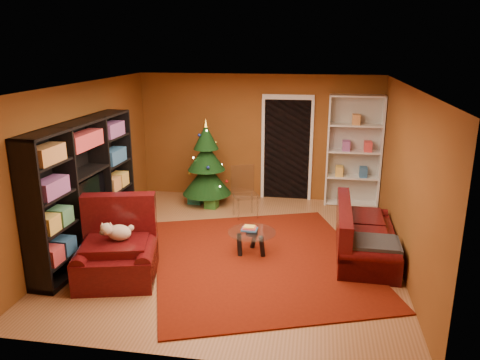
% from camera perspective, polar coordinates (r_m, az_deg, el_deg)
% --- Properties ---
extents(floor, '(5.00, 5.50, 0.05)m').
position_cam_1_polar(floor, '(7.62, -0.50, -8.63)').
color(floor, brown).
rests_on(floor, ground).
extents(ceiling, '(5.00, 5.50, 0.05)m').
position_cam_1_polar(ceiling, '(6.93, -0.55, 11.66)').
color(ceiling, silver).
rests_on(ceiling, wall_back).
extents(wall_back, '(5.00, 0.05, 2.60)m').
position_cam_1_polar(wall_back, '(9.83, 2.28, 5.24)').
color(wall_back, brown).
rests_on(wall_back, ground).
extents(wall_left, '(0.05, 5.50, 2.60)m').
position_cam_1_polar(wall_left, '(7.98, -18.69, 1.76)').
color(wall_left, brown).
rests_on(wall_left, ground).
extents(wall_right, '(0.05, 5.50, 2.60)m').
position_cam_1_polar(wall_right, '(7.18, 19.73, 0.10)').
color(wall_right, brown).
rests_on(wall_right, ground).
extents(doorway, '(1.06, 0.60, 2.16)m').
position_cam_1_polar(doorway, '(9.79, 5.72, 3.62)').
color(doorway, black).
rests_on(doorway, floor).
extents(rug, '(4.14, 4.46, 0.02)m').
position_cam_1_polar(rug, '(7.26, 2.44, -9.65)').
color(rug, '#611507').
rests_on(rug, floor).
extents(media_unit, '(0.50, 2.73, 2.08)m').
position_cam_1_polar(media_unit, '(7.54, -18.45, -1.09)').
color(media_unit, black).
rests_on(media_unit, floor).
extents(christmas_tree, '(1.20, 1.20, 1.77)m').
position_cam_1_polar(christmas_tree, '(9.48, -4.11, 2.06)').
color(christmas_tree, black).
rests_on(christmas_tree, floor).
extents(gift_box_teal, '(0.28, 0.28, 0.27)m').
position_cam_1_polar(gift_box_teal, '(9.74, -5.46, -2.01)').
color(gift_box_teal, teal).
rests_on(gift_box_teal, floor).
extents(gift_box_green, '(0.27, 0.27, 0.24)m').
position_cam_1_polar(gift_box_green, '(9.43, -3.49, -2.69)').
color(gift_box_green, '#23641E').
rests_on(gift_box_green, floor).
extents(gift_box_red, '(0.31, 0.31, 0.24)m').
position_cam_1_polar(gift_box_red, '(10.15, -4.20, -1.33)').
color(gift_box_red, maroon).
rests_on(gift_box_red, floor).
extents(white_bookshelf, '(1.06, 0.39, 2.29)m').
position_cam_1_polar(white_bookshelf, '(9.63, 13.72, 3.40)').
color(white_bookshelf, white).
rests_on(white_bookshelf, floor).
extents(armchair, '(1.40, 1.40, 0.90)m').
position_cam_1_polar(armchair, '(6.77, -14.86, -8.11)').
color(armchair, '#39080A').
rests_on(armchair, rug).
extents(dog, '(0.46, 0.39, 0.29)m').
position_cam_1_polar(dog, '(6.72, -14.50, -6.23)').
color(dog, beige).
rests_on(dog, armchair).
extents(sofa, '(0.90, 1.93, 0.82)m').
position_cam_1_polar(sofa, '(7.50, 15.12, -6.00)').
color(sofa, '#39080A').
rests_on(sofa, rug).
extents(coffee_table, '(0.77, 0.77, 0.47)m').
position_cam_1_polar(coffee_table, '(7.37, 1.46, -7.63)').
color(coffee_table, gray).
rests_on(coffee_table, rug).
extents(acrylic_chair, '(0.62, 0.64, 0.88)m').
position_cam_1_polar(acrylic_chair, '(8.80, 0.66, -1.86)').
color(acrylic_chair, '#66605B').
rests_on(acrylic_chair, rug).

